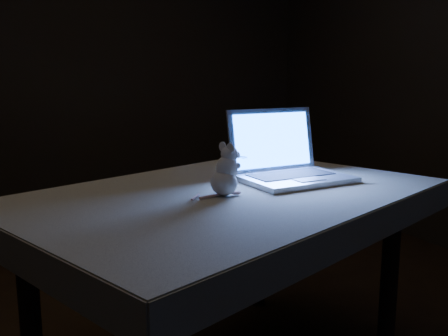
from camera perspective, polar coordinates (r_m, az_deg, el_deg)
name	(u,v)px	position (r m, az deg, el deg)	size (l,w,h in m)	color
back_wall	(56,61)	(4.45, -18.61, 11.53)	(4.50, 0.04, 2.60)	black
table	(228,291)	(1.93, 0.48, -13.84)	(1.41, 0.91, 0.76)	black
tablecloth	(244,203)	(1.85, 2.27, -4.05)	(1.52, 1.02, 0.11)	#BCB69A
laptop	(297,146)	(1.97, 8.33, 2.48)	(0.41, 0.36, 0.28)	silver
plush_mouse	(224,170)	(1.72, -0.01, -0.18)	(0.13, 0.13, 0.18)	silver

